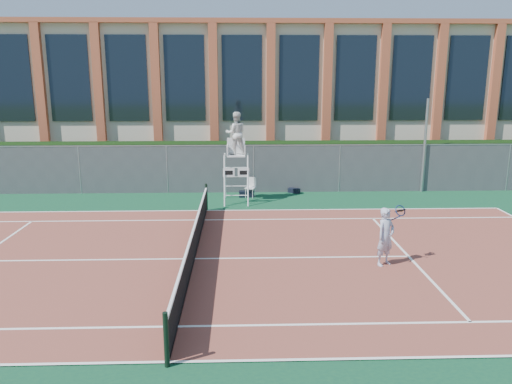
{
  "coord_description": "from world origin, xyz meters",
  "views": [
    {
      "loc": [
        1.39,
        -13.96,
        5.26
      ],
      "look_at": [
        1.92,
        3.0,
        1.35
      ],
      "focal_mm": 35.0,
      "sensor_mm": 36.0,
      "label": 1
    }
  ],
  "objects_px": {
    "plastic_chair": "(251,186)",
    "umpire_chair": "(236,136)",
    "steel_pole": "(425,146)",
    "tennis_player": "(386,237)"
  },
  "relations": [
    {
      "from": "plastic_chair",
      "to": "tennis_player",
      "type": "bearing_deg",
      "value": -66.94
    },
    {
      "from": "steel_pole",
      "to": "tennis_player",
      "type": "distance_m",
      "value": 10.42
    },
    {
      "from": "steel_pole",
      "to": "plastic_chair",
      "type": "relative_size",
      "value": 4.91
    },
    {
      "from": "steel_pole",
      "to": "umpire_chair",
      "type": "xyz_separation_m",
      "value": [
        -8.7,
        -1.65,
        0.69
      ]
    },
    {
      "from": "steel_pole",
      "to": "tennis_player",
      "type": "relative_size",
      "value": 2.56
    },
    {
      "from": "steel_pole",
      "to": "umpire_chair",
      "type": "height_order",
      "value": "steel_pole"
    },
    {
      "from": "plastic_chair",
      "to": "umpire_chair",
      "type": "bearing_deg",
      "value": -128.14
    },
    {
      "from": "steel_pole",
      "to": "plastic_chair",
      "type": "xyz_separation_m",
      "value": [
        -8.05,
        -0.82,
        -1.64
      ]
    },
    {
      "from": "umpire_chair",
      "to": "tennis_player",
      "type": "xyz_separation_m",
      "value": [
        4.27,
        -7.7,
        -1.98
      ]
    },
    {
      "from": "umpire_chair",
      "to": "plastic_chair",
      "type": "height_order",
      "value": "umpire_chair"
    }
  ]
}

